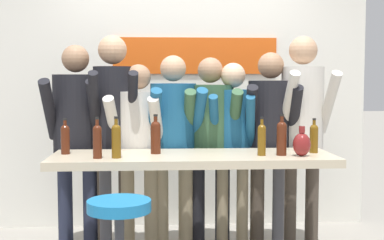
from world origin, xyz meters
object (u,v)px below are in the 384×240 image
at_px(person_far_right, 270,129).
at_px(wine_bottle_6, 97,140).
at_px(wine_bottle_1, 282,136).
at_px(wine_bottle_3, 116,139).
at_px(person_center_left, 139,138).
at_px(person_right, 233,134).
at_px(wine_bottle_0, 262,138).
at_px(person_rightmost, 303,118).
at_px(wine_bottle_5, 314,137).
at_px(tasting_table, 193,173).
at_px(wine_bottle_2, 65,138).
at_px(person_far_left, 76,125).
at_px(wine_bottle_4, 156,135).
at_px(person_center, 173,132).
at_px(person_left, 113,117).
at_px(decorative_vase, 302,144).
at_px(person_center_right, 210,133).

relative_size(person_far_right, wine_bottle_6, 5.83).
xyz_separation_m(wine_bottle_1, wine_bottle_3, (-1.20, -0.06, -0.01)).
bearing_deg(person_center_left, person_right, 11.97).
bearing_deg(wine_bottle_0, person_center_left, 146.30).
relative_size(person_rightmost, wine_bottle_5, 6.98).
height_order(tasting_table, wine_bottle_6, wine_bottle_6).
bearing_deg(wine_bottle_1, wine_bottle_5, 23.03).
height_order(wine_bottle_2, wine_bottle_5, wine_bottle_2).
height_order(wine_bottle_2, wine_bottle_3, wine_bottle_3).
bearing_deg(person_far_left, wine_bottle_4, -35.92).
xyz_separation_m(person_center_left, wine_bottle_4, (0.14, -0.47, 0.07)).
height_order(person_center, wine_bottle_6, person_center).
bearing_deg(person_rightmost, person_far_right, 172.12).
bearing_deg(person_left, wine_bottle_6, -100.02).
relative_size(wine_bottle_2, wine_bottle_4, 0.90).
distance_m(person_left, wine_bottle_6, 0.72).
bearing_deg(tasting_table, person_rightmost, 28.50).
relative_size(person_center, wine_bottle_4, 5.66).
distance_m(wine_bottle_0, wine_bottle_5, 0.44).
height_order(wine_bottle_0, wine_bottle_5, wine_bottle_0).
bearing_deg(wine_bottle_4, person_far_left, 141.46).
xyz_separation_m(person_center_left, decorative_vase, (1.21, -0.66, 0.02)).
relative_size(person_left, wine_bottle_0, 6.50).
xyz_separation_m(person_far_right, wine_bottle_6, (-1.39, -0.71, -0.00)).
bearing_deg(wine_bottle_2, decorative_vase, -7.00).
bearing_deg(person_far_left, wine_bottle_2, -88.00).
xyz_separation_m(wine_bottle_4, wine_bottle_5, (1.20, -0.03, -0.02)).
bearing_deg(person_center, wine_bottle_4, -114.51).
bearing_deg(wine_bottle_2, person_right, 19.65).
bearing_deg(decorative_vase, person_center_left, 151.21).
height_order(wine_bottle_3, wine_bottle_6, wine_bottle_3).
xyz_separation_m(person_center_left, wine_bottle_6, (-0.27, -0.68, 0.07)).
distance_m(tasting_table, person_center_right, 0.67).
xyz_separation_m(person_center_right, wine_bottle_3, (-0.75, -0.74, 0.03)).
distance_m(wine_bottle_2, wine_bottle_3, 0.46).
bearing_deg(tasting_table, person_center_right, 72.42).
height_order(person_far_left, person_left, person_left).
bearing_deg(person_far_left, wine_bottle_1, -20.53).
height_order(person_center_left, person_right, person_right).
relative_size(person_left, wine_bottle_4, 6.21).
distance_m(person_rightmost, wine_bottle_0, 0.78).
bearing_deg(wine_bottle_2, person_far_right, 16.05).
height_order(tasting_table, wine_bottle_3, wine_bottle_3).
relative_size(tasting_table, person_center, 1.25).
xyz_separation_m(person_far_left, person_left, (0.31, -0.04, 0.07)).
bearing_deg(wine_bottle_3, wine_bottle_1, 2.70).
bearing_deg(person_rightmost, person_right, 175.18).
height_order(person_center_left, wine_bottle_4, person_center_left).
xyz_separation_m(person_left, wine_bottle_4, (0.36, -0.49, -0.11)).
distance_m(person_left, wine_bottle_3, 0.71).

